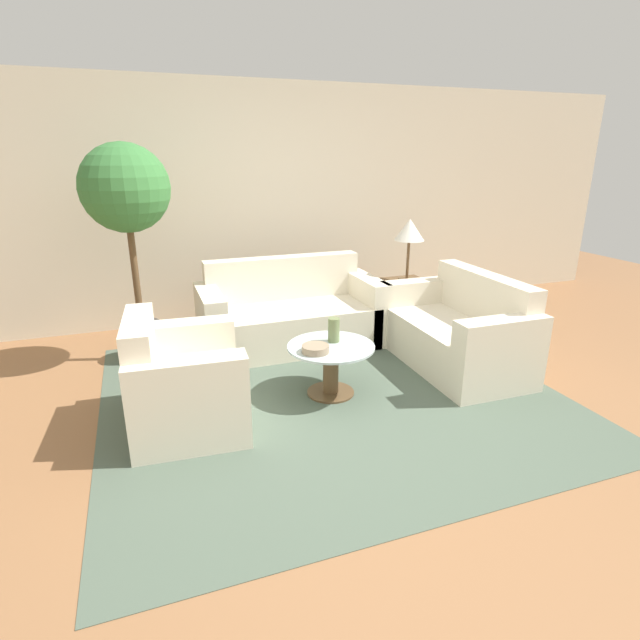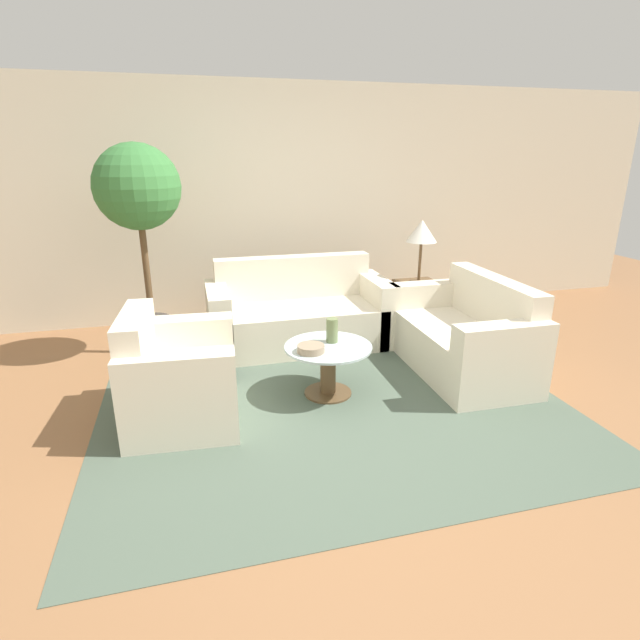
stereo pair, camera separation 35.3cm
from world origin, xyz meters
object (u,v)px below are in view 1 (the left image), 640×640
sofa_main (290,317)px  table_lamp (409,232)px  bowl (315,349)px  armchair (179,387)px  potted_plant (127,203)px  vase (334,330)px  loveseat (459,334)px  coffee_table (331,363)px

sofa_main → table_lamp: (1.26, -0.10, 0.80)m
table_lamp → bowl: bearing=-140.6°
armchair → table_lamp: table_lamp is taller
armchair → bowl: armchair is taller
potted_plant → bowl: bearing=-48.3°
sofa_main → vase: 1.14m
vase → loveseat: bearing=4.3°
coffee_table → potted_plant: potted_plant is taller
table_lamp → sofa_main: bearing=175.4°
table_lamp → potted_plant: bearing=176.0°
sofa_main → armchair: 1.74m
table_lamp → bowl: (-1.44, -1.18, -0.64)m
sofa_main → vase: bearing=-88.7°
potted_plant → bowl: size_ratio=9.35×
potted_plant → vase: bearing=-40.0°
sofa_main → bowl: 1.31m
vase → bowl: bearing=-142.2°
loveseat → coffee_table: (-1.32, -0.17, -0.02)m
bowl → table_lamp: bearing=39.4°
bowl → potted_plant: bearing=131.7°
armchair → potted_plant: 1.79m
coffee_table → vase: bearing=54.8°
armchair → bowl: bearing=-87.3°
sofa_main → bowl: size_ratio=8.63×
coffee_table → table_lamp: (1.28, 1.09, 0.81)m
bowl → armchair: bearing=178.8°
sofa_main → armchair: bearing=-133.5°
armchair → table_lamp: size_ratio=1.55×
loveseat → potted_plant: 3.15m
armchair → loveseat: loveseat is taller
sofa_main → loveseat: sofa_main is taller
sofa_main → vase: sofa_main is taller
coffee_table → bowl: size_ratio=3.32×
coffee_table → vase: vase is taller
loveseat → potted_plant: bearing=-111.4°
armchair → vase: armchair is taller
loveseat → table_lamp: table_lamp is taller
table_lamp → potted_plant: 2.70m
armchair → vase: size_ratio=5.08×
potted_plant → vase: size_ratio=9.92×
loveseat → table_lamp: bearing=-176.6°
coffee_table → potted_plant: (-1.39, 1.28, 1.18)m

